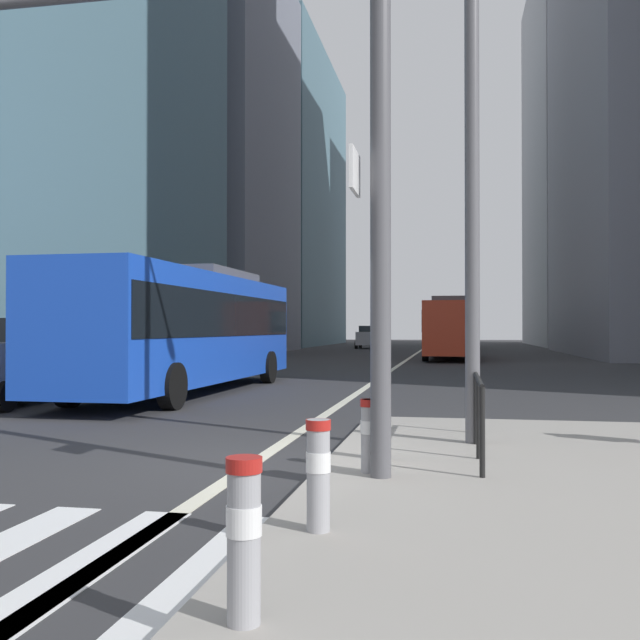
# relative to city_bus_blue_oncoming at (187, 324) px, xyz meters

# --- Properties ---
(ground_plane) EXTENTS (160.00, 160.00, 0.00)m
(ground_plane) POSITION_rel_city_bus_blue_oncoming_xyz_m (4.46, 10.72, -1.84)
(ground_plane) COLOR #303033
(lane_centre_line) EXTENTS (0.20, 80.00, 0.01)m
(lane_centre_line) POSITION_rel_city_bus_blue_oncoming_xyz_m (4.46, 20.72, -1.83)
(lane_centre_line) COLOR beige
(lane_centre_line) RESTS_ON ground
(office_tower_left_mid) EXTENTS (12.20, 16.10, 28.53)m
(office_tower_left_mid) POSITION_rel_city_bus_blue_oncoming_xyz_m (-11.54, 31.46, 12.43)
(office_tower_left_mid) COLOR slate
(office_tower_left_mid) RESTS_ON ground
(office_tower_left_far) EXTENTS (11.29, 25.46, 30.22)m
(office_tower_left_far) POSITION_rel_city_bus_blue_oncoming_xyz_m (-11.54, 54.79, 13.28)
(office_tower_left_far) COLOR slate
(office_tower_left_far) RESTS_ON ground
(office_tower_right_far) EXTENTS (13.01, 22.80, 38.21)m
(office_tower_right_far) POSITION_rel_city_bus_blue_oncoming_xyz_m (21.46, 57.70, 17.27)
(office_tower_right_far) COLOR #9E9EA3
(office_tower_right_far) RESTS_ON ground
(city_bus_blue_oncoming) EXTENTS (2.84, 11.69, 3.40)m
(city_bus_blue_oncoming) POSITION_rel_city_bus_blue_oncoming_xyz_m (0.00, 0.00, 0.00)
(city_bus_blue_oncoming) COLOR blue
(city_bus_blue_oncoming) RESTS_ON ground
(sedan_white_oncoming) EXTENTS (2.17, 4.36, 1.94)m
(sedan_white_oncoming) POSITION_rel_city_bus_blue_oncoming_xyz_m (-3.04, -3.36, -0.85)
(sedan_white_oncoming) COLOR silver
(sedan_white_oncoming) RESTS_ON ground
(city_bus_red_receding) EXTENTS (2.88, 11.66, 3.40)m
(city_bus_red_receding) POSITION_rel_city_bus_blue_oncoming_xyz_m (6.81, 22.97, -0.00)
(city_bus_red_receding) COLOR red
(city_bus_red_receding) RESTS_ON ground
(city_bus_red_distant) EXTENTS (2.80, 10.63, 3.40)m
(city_bus_red_distant) POSITION_rel_city_bus_blue_oncoming_xyz_m (7.22, 46.04, -0.00)
(city_bus_red_distant) COLOR #198456
(city_bus_red_distant) RESTS_ON ground
(car_oncoming_mid) EXTENTS (2.07, 4.32, 1.94)m
(car_oncoming_mid) POSITION_rel_city_bus_blue_oncoming_xyz_m (-0.19, 42.90, -0.85)
(car_oncoming_mid) COLOR silver
(car_oncoming_mid) RESTS_ON ground
(car_receding_near) EXTENTS (2.17, 4.48, 1.94)m
(car_receding_near) POSITION_rel_city_bus_blue_oncoming_xyz_m (7.25, 36.06, -0.85)
(car_receding_near) COLOR maroon
(car_receding_near) RESTS_ON ground
(traffic_signal_gantry) EXTENTS (5.38, 0.65, 6.00)m
(traffic_signal_gantry) POSITION_rel_city_bus_blue_oncoming_xyz_m (4.45, -10.44, 2.24)
(traffic_signal_gantry) COLOR #515156
(traffic_signal_gantry) RESTS_ON median_island
(street_lamp_post) EXTENTS (5.50, 0.32, 8.00)m
(street_lamp_post) POSITION_rel_city_bus_blue_oncoming_xyz_m (7.23, -7.96, 3.45)
(street_lamp_post) COLOR #56565B
(street_lamp_post) RESTS_ON median_island
(bollard_front) EXTENTS (0.20, 0.20, 0.88)m
(bollard_front) POSITION_rel_city_bus_blue_oncoming_xyz_m (5.87, -14.28, -1.20)
(bollard_front) COLOR #99999E
(bollard_front) RESTS_ON median_island
(bollard_left) EXTENTS (0.20, 0.20, 0.86)m
(bollard_left) POSITION_rel_city_bus_blue_oncoming_xyz_m (5.94, -12.51, -1.21)
(bollard_left) COLOR #99999E
(bollard_left) RESTS_ON median_island
(bollard_right) EXTENTS (0.20, 0.20, 0.80)m
(bollard_right) POSITION_rel_city_bus_blue_oncoming_xyz_m (6.07, -10.21, -1.24)
(bollard_right) COLOR #99999E
(bollard_right) RESTS_ON median_island
(bollard_back) EXTENTS (0.20, 0.20, 0.79)m
(bollard_back) POSITION_rel_city_bus_blue_oncoming_xyz_m (6.12, -9.40, -1.24)
(bollard_back) COLOR #99999E
(bollard_back) RESTS_ON median_island
(pedestrian_railing) EXTENTS (0.06, 3.34, 0.98)m
(pedestrian_railing) POSITION_rel_city_bus_blue_oncoming_xyz_m (7.26, -8.62, -0.99)
(pedestrian_railing) COLOR black
(pedestrian_railing) RESTS_ON median_island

